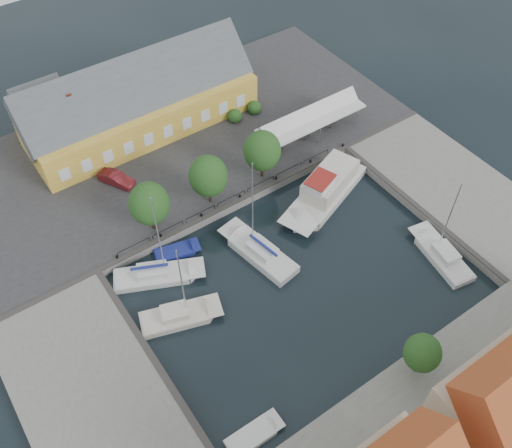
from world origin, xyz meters
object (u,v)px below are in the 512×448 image
Objects in this scene: car_silver at (238,67)px; west_boat_b at (179,317)px; east_boat_c at (441,256)px; warehouse at (134,103)px; center_sailboat at (259,253)px; west_boat_a at (157,276)px; car_red at (116,179)px; trawler at (326,190)px; launch_sw at (254,436)px; tent_canopy at (311,118)px; launch_nw at (177,252)px.

west_boat_b is at bearing 139.56° from car_silver.
warehouse is at bearing 114.57° from east_boat_c.
center_sailboat is 1.07× the size of west_boat_a.
car_red is 0.40× the size of west_boat_b.
trawler is 2.69× the size of launch_sw.
center_sailboat reaches higher than west_boat_b.
west_boat_a is at bearing 160.82° from center_sailboat.
trawler is at bearing 13.61° from center_sailboat.
car_red is at bearing 115.37° from car_silver.
warehouse is 5.58× the size of launch_sw.
tent_canopy is 1.15× the size of west_boat_a.
warehouse is 25.38m from center_sailboat.
west_boat_a is 1.12× the size of west_boat_b.
east_boat_c is 2.10× the size of launch_nw.
trawler is (18.88, -14.46, -0.70)m from car_red.
launch_sw is (-1.12, -18.78, -0.18)m from west_boat_a.
west_boat_a reaches higher than west_boat_b.
tent_canopy reaches higher than car_silver.
car_silver is at bearing 89.02° from tent_canopy.
car_red is 0.85× the size of launch_sw.
west_boat_a is 18.82m from launch_sw.
tent_canopy is at bearing -179.64° from car_silver.
trawler reaches higher than car_red.
west_boat_a reaches higher than car_silver.
west_boat_a is at bearing 150.20° from east_boat_c.
warehouse is 21.13m from launch_nw.
warehouse is 2.04× the size of tent_canopy.
warehouse reaches higher than car_silver.
warehouse reaches higher than trawler.
east_boat_c is 0.88× the size of west_boat_a.
car_silver reaches higher than launch_sw.
launch_nw is (4.30, 20.43, -0.00)m from launch_sw.
east_boat_c is at bearing -65.43° from warehouse.
tent_canopy is 2.75× the size of launch_nw.
warehouse is 25.71m from trawler.
warehouse is 2.35× the size of west_boat_a.
center_sailboat is 2.56× the size of launch_nw.
center_sailboat reaches higher than west_boat_a.
car_red is 23.79m from trawler.
east_boat_c is 0.99× the size of west_boat_b.
warehouse is at bearing 73.75° from launch_nw.
launch_sw is (-3.45, -32.40, -1.63)m from car_red.
west_boat_b is at bearing -153.38° from tent_canopy.
launch_sw is at bearing -141.23° from trawler.
launch_nw is (0.86, -11.96, -1.63)m from car_red.
west_boat_b is (-26.11, -13.09, -3.42)m from tent_canopy.
west_boat_a is (-25.57, -7.65, -3.41)m from tent_canopy.
trawler is (-4.64, -24.95, -0.64)m from car_silver.
west_boat_b is 13.35m from launch_sw.
center_sailboat is 10.85m from west_boat_b.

